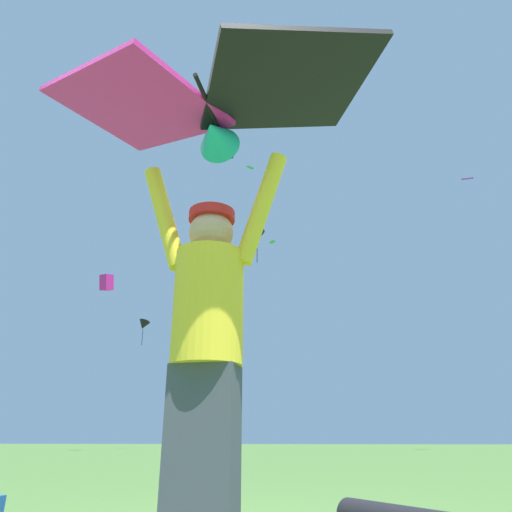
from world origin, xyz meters
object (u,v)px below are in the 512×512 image
at_px(kite_flyer_person, 207,340).
at_px(distant_kite_green_mid_right, 272,242).
at_px(distant_kite_green_high_left, 250,167).
at_px(distant_kite_black_mid_left, 143,325).
at_px(marker_flag, 198,368).
at_px(distant_kite_black_low_right, 257,236).
at_px(distant_kite_yellow_high_right, 223,268).
at_px(held_stunt_kite, 212,105).
at_px(distant_kite_purple_far_center, 467,178).
at_px(distant_kite_green_overhead_distant, 222,309).
at_px(distant_kite_magenta_low_left, 107,282).

xyz_separation_m(kite_flyer_person, distant_kite_green_mid_right, (-3.33, 33.99, 15.44)).
xyz_separation_m(distant_kite_green_high_left, distant_kite_green_mid_right, (0.95, 6.10, -3.73)).
relative_size(distant_kite_black_mid_left, marker_flag, 0.75).
relative_size(kite_flyer_person, distant_kite_green_mid_right, 3.39).
distance_m(distant_kite_black_low_right, distant_kite_yellow_high_right, 12.77).
relative_size(held_stunt_kite, distant_kite_black_low_right, 0.71).
bearing_deg(distant_kite_yellow_high_right, distant_kite_green_high_left, 89.91).
distance_m(distant_kite_green_high_left, distant_kite_purple_far_center, 15.85).
bearing_deg(distant_kite_purple_far_center, distant_kite_green_high_left, 155.57).
height_order(distant_kite_green_high_left, marker_flag, distant_kite_green_high_left).
relative_size(distant_kite_green_high_left, distant_kite_purple_far_center, 0.85).
relative_size(distant_kite_green_mid_right, marker_flag, 0.27).
height_order(held_stunt_kite, distant_kite_yellow_high_right, distant_kite_yellow_high_right).
xyz_separation_m(distant_kite_green_overhead_distant, distant_kite_purple_far_center, (12.76, 5.27, 8.54)).
distance_m(distant_kite_green_mid_right, marker_flag, 30.88).
xyz_separation_m(distant_kite_yellow_high_right, marker_flag, (2.38, -12.54, -6.84)).
bearing_deg(distant_kite_magenta_low_left, held_stunt_kite, -61.58).
bearing_deg(distant_kite_yellow_high_right, distant_kite_green_overhead_distant, -76.72).
height_order(held_stunt_kite, distant_kite_green_overhead_distant, distant_kite_green_overhead_distant).
bearing_deg(distant_kite_purple_far_center, distant_kite_magenta_low_left, -172.31).
xyz_separation_m(distant_kite_green_high_left, distant_kite_black_mid_left, (-5.79, -4.16, -13.20)).
height_order(distant_kite_yellow_high_right, distant_kite_purple_far_center, distant_kite_purple_far_center).
bearing_deg(distant_kite_magenta_low_left, distant_kite_green_mid_right, 64.43).
xyz_separation_m(distant_kite_black_mid_left, distant_kite_yellow_high_right, (5.77, -4.39, 1.75)).
bearing_deg(distant_kite_black_low_right, marker_flag, -84.67).
height_order(distant_kite_green_mid_right, distant_kite_yellow_high_right, distant_kite_green_mid_right).
relative_size(held_stunt_kite, distant_kite_green_high_left, 2.88).
bearing_deg(distant_kite_yellow_high_right, distant_kite_black_low_right, 88.99).
distance_m(distant_kite_green_high_left, distant_kite_black_mid_left, 15.00).
bearing_deg(distant_kite_yellow_high_right, distant_kite_purple_far_center, 10.42).
distance_m(distant_kite_black_low_right, distant_kite_magenta_low_left, 14.64).
bearing_deg(distant_kite_green_overhead_distant, distant_kite_green_high_left, 93.27).
height_order(distant_kite_green_high_left, distant_kite_yellow_high_right, distant_kite_green_high_left).
xyz_separation_m(kite_flyer_person, distant_kite_magenta_low_left, (-10.42, 19.17, 7.16)).
distance_m(distant_kite_black_low_right, marker_flag, 27.13).
relative_size(distant_kite_black_low_right, distant_kite_purple_far_center, 3.45).
bearing_deg(held_stunt_kite, marker_flag, 105.54).
xyz_separation_m(distant_kite_black_mid_left, distant_kite_purple_far_center, (19.19, -1.93, 7.34)).
relative_size(distant_kite_black_low_right, distant_kite_green_high_left, 4.05).
bearing_deg(distant_kite_green_high_left, distant_kite_black_low_right, 85.67).
bearing_deg(distant_kite_magenta_low_left, distant_kite_purple_far_center, 7.69).
bearing_deg(distant_kite_yellow_high_right, distant_kite_magenta_low_left, -178.41).
distance_m(held_stunt_kite, distant_kite_green_overhead_distant, 17.35).
bearing_deg(held_stunt_kite, distant_kite_green_high_left, 98.69).
relative_size(kite_flyer_person, distant_kite_black_low_right, 0.69).
height_order(distant_kite_green_mid_right, distant_kite_purple_far_center, distant_kite_green_mid_right).
xyz_separation_m(held_stunt_kite, distant_kite_black_mid_left, (-10.07, 23.82, 4.65)).
xyz_separation_m(kite_flyer_person, distant_kite_purple_far_center, (9.12, 21.80, 13.30)).
xyz_separation_m(distant_kite_green_high_left, marker_flag, (2.36, -21.10, -18.29)).
height_order(distant_kite_purple_far_center, marker_flag, distant_kite_purple_far_center).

